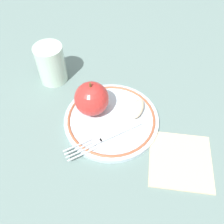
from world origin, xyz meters
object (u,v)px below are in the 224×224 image
at_px(fork, 108,137).
at_px(apple_slice_front, 138,108).
at_px(apple_red_whole, 92,99).
at_px(plate, 112,119).
at_px(napkin_folded, 181,160).
at_px(drinking_glass, 52,64).

bearing_deg(fork, apple_slice_front, -160.71).
xyz_separation_m(apple_red_whole, fork, (0.04, -0.08, -0.04)).
distance_m(plate, apple_slice_front, 0.06).
distance_m(apple_slice_front, fork, 0.10).
relative_size(plate, apple_red_whole, 2.50).
xyz_separation_m(fork, napkin_folded, (0.15, -0.05, -0.01)).
height_order(plate, napkin_folded, plate).
height_order(apple_red_whole, fork, apple_red_whole).
bearing_deg(apple_slice_front, fork, 157.24).
bearing_deg(apple_slice_front, napkin_folded, -125.48).
bearing_deg(drinking_glass, apple_red_whole, -47.59).
bearing_deg(napkin_folded, drinking_glass, 140.53).
distance_m(fork, napkin_folded, 0.16).
xyz_separation_m(plate, napkin_folded, (0.14, -0.10, -0.00)).
relative_size(apple_slice_front, drinking_glass, 0.58).
xyz_separation_m(apple_red_whole, napkin_folded, (0.19, -0.12, -0.05)).
distance_m(drinking_glass, napkin_folded, 0.38).
bearing_deg(drinking_glass, apple_slice_front, -29.98).
bearing_deg(apple_red_whole, apple_slice_front, -2.14).
relative_size(fork, napkin_folded, 1.33).
relative_size(apple_red_whole, apple_slice_front, 1.46).
relative_size(plate, napkin_folded, 1.68).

